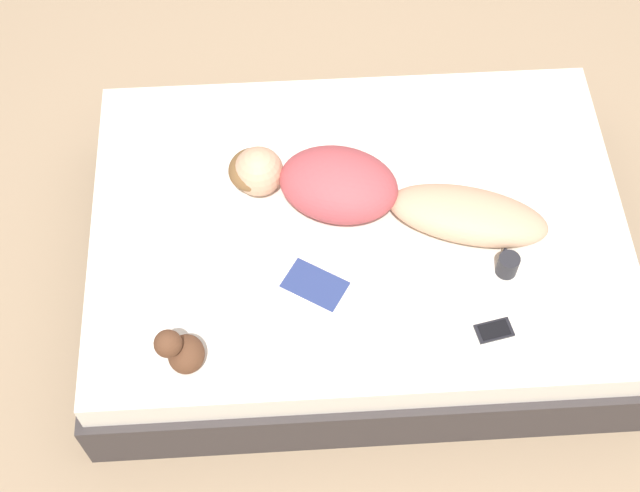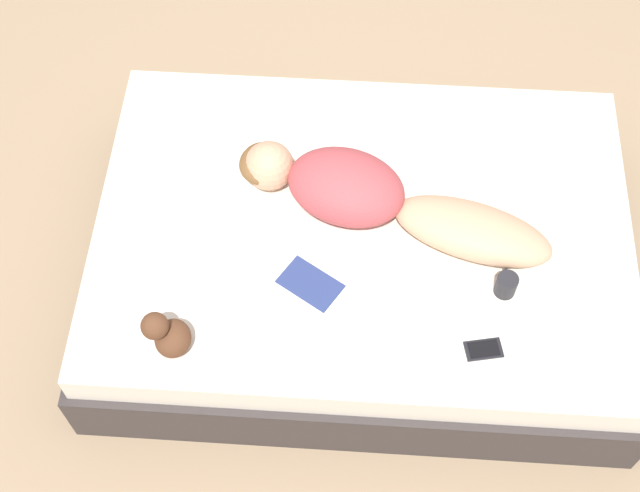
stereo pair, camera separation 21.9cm
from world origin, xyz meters
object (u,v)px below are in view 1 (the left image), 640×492
object	(u,v)px
person	(366,192)
coffee_mug	(508,264)
cell_phone	(494,330)
open_magazine	(301,307)

from	to	relation	value
person	coffee_mug	world-z (taller)	person
coffee_mug	cell_phone	world-z (taller)	coffee_mug
open_magazine	cell_phone	world-z (taller)	same
person	coffee_mug	size ratio (longest dim) A/B	11.34
open_magazine	coffee_mug	bearing A→B (deg)	-49.72
open_magazine	coffee_mug	world-z (taller)	coffee_mug
person	cell_phone	world-z (taller)	person
coffee_mug	cell_phone	distance (m)	0.27
open_magazine	cell_phone	distance (m)	0.71
coffee_mug	cell_phone	bearing A→B (deg)	161.26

